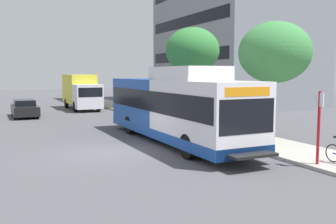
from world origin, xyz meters
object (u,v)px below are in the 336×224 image
box_truck_background (81,91)px  bus_stop_sign_pole (319,122)px  street_tree_mid_block (192,51)px  parked_car_far_lane (25,108)px  street_tree_near_stop (275,53)px  transit_bus (174,107)px

box_truck_background → bus_stop_sign_pole: bearing=-84.0°
street_tree_mid_block → parked_car_far_lane: street_tree_mid_block is taller
street_tree_near_stop → parked_car_far_lane: street_tree_near_stop is taller
transit_bus → street_tree_mid_block: (4.26, 5.88, 3.16)m
street_tree_near_stop → box_truck_background: (-4.82, 20.84, -2.60)m
street_tree_near_stop → street_tree_mid_block: (-0.20, 7.80, 0.51)m
street_tree_mid_block → parked_car_far_lane: bearing=139.0°
street_tree_near_stop → street_tree_mid_block: size_ratio=0.91×
street_tree_mid_block → parked_car_far_lane: size_ratio=1.39×
street_tree_mid_block → parked_car_far_lane: 13.86m
transit_bus → bus_stop_sign_pole: bearing=-70.9°
street_tree_mid_block → bus_stop_sign_pole: bearing=-98.7°
transit_bus → street_tree_near_stop: size_ratio=2.15×
street_tree_near_stop → street_tree_mid_block: street_tree_mid_block is taller
street_tree_mid_block → transit_bus: bearing=-125.9°
transit_bus → street_tree_near_stop: 5.53m
parked_car_far_lane → box_truck_background: size_ratio=0.64×
bus_stop_sign_pole → street_tree_near_stop: size_ratio=0.46×
bus_stop_sign_pole → transit_bus: bearing=109.1°
street_tree_near_stop → parked_car_far_lane: size_ratio=1.27×
transit_bus → street_tree_mid_block: 7.92m
parked_car_far_lane → street_tree_mid_block: bearing=-41.0°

